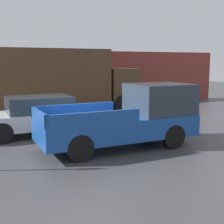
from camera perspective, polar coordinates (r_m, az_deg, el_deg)
name	(u,v)px	position (r m, az deg, el deg)	size (l,w,h in m)	color
ground_plane	(80,145)	(10.99, -5.89, -6.05)	(60.00, 60.00, 0.00)	#3D3D3F
building_wall	(29,80)	(19.44, -15.00, 5.65)	(28.00, 0.15, 3.57)	brown
pickup_truck	(131,118)	(10.65, 3.41, -1.04)	(5.33, 2.00, 2.11)	#194799
car	(37,115)	(12.67, -13.50, -0.55)	(4.48, 1.91, 1.53)	#B7BABF
delivery_truck	(60,80)	(17.11, -9.52, 5.82)	(8.27, 2.57, 3.54)	#4C331E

